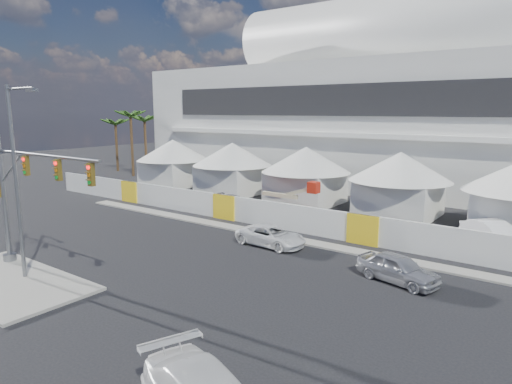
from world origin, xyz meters
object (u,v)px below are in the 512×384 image
Objects in this scene: lot_car_c at (234,203)px; traffic_mast at (21,196)px; pickup_curb at (271,236)px; streetlight_median at (17,170)px; boom_lift at (275,205)px; lot_car_a at (494,234)px; sedan_silver at (398,268)px.

traffic_mast is (0.59, -18.86, 3.58)m from lot_car_c.
streetlight_median is (-6.76, -12.69, 5.16)m from pickup_curb.
streetlight_median reaches higher than lot_car_c.
boom_lift is at bearing 84.26° from streetlight_median.
streetlight_median is (-18.58, -21.21, 5.00)m from lot_car_a.
lot_car_a reaches higher than sedan_silver.
traffic_mast is at bearing 135.44° from sedan_silver.
streetlight_median reaches higher than traffic_mast.
sedan_silver reaches higher than pickup_curb.
streetlight_median is at bearing -168.51° from lot_car_c.
lot_car_a is 28.64m from streetlight_median.
traffic_mast is at bearing 178.38° from lot_car_a.
sedan_silver reaches higher than lot_car_c.
boom_lift reaches higher than sedan_silver.
traffic_mast reaches higher than sedan_silver.
lot_car_a is 28.83m from traffic_mast.
streetlight_median is (-15.72, -11.25, 5.07)m from sedan_silver.
traffic_mast is 1.55× the size of boom_lift.
lot_car_a is 1.12× the size of lot_car_c.
lot_car_c is 0.71× the size of boom_lift.
sedan_silver is at bearing 35.59° from streetlight_median.
streetlight_median is at bearing 154.15° from pickup_curb.
lot_car_a is at bearing -80.27° from lot_car_c.
boom_lift is at bearing 71.04° from sedan_silver.
lot_car_a is 0.80× the size of boom_lift.
pickup_curb is 0.96× the size of lot_car_a.
pickup_curb is at bearing 95.05° from sedan_silver.
boom_lift is (4.11, 0.53, 0.21)m from lot_car_c.
traffic_mast is at bearing 151.79° from streetlight_median.
sedan_silver is at bearing 31.26° from traffic_mast.
lot_car_a is at bearing -51.99° from pickup_curb.
lot_car_a is 20.72m from lot_car_c.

